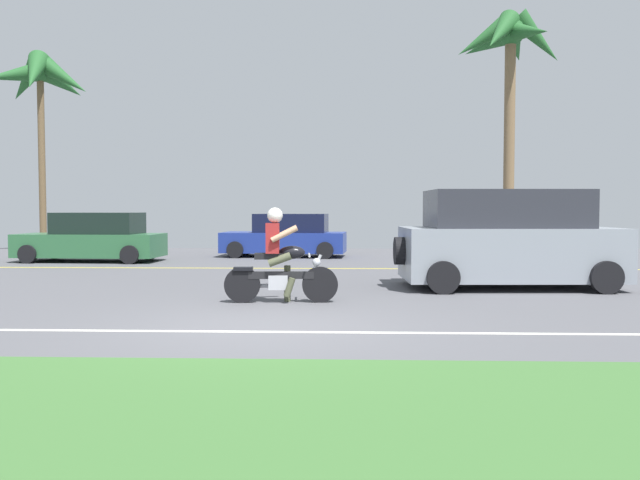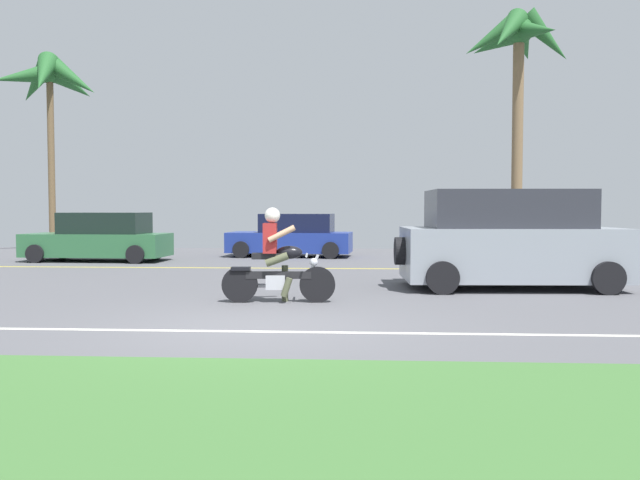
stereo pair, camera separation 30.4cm
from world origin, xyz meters
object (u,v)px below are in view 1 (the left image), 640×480
object	(u,v)px
parked_car_0	(93,239)
parked_car_1	(286,237)
suv_nearby	(507,241)
motorcyclist	(280,262)
palm_tree_1	(40,83)
palm_tree_0	(509,50)

from	to	relation	value
parked_car_0	parked_car_1	xyz separation A→B (m)	(5.83, 2.26, -0.02)
parked_car_1	suv_nearby	bearing A→B (deg)	-57.86
suv_nearby	motorcyclist	bearing A→B (deg)	-152.41
parked_car_1	palm_tree_1	bearing A→B (deg)	168.50
parked_car_0	palm_tree_1	distance (m)	7.85
parked_car_1	palm_tree_0	size ratio (longest dim) A/B	0.47
motorcyclist	parked_car_1	bearing A→B (deg)	94.61
parked_car_0	palm_tree_1	size ratio (longest dim) A/B	0.59
parked_car_0	palm_tree_0	bearing A→B (deg)	19.91
palm_tree_0	palm_tree_1	distance (m)	17.61
suv_nearby	parked_car_0	xyz separation A→B (m)	(-11.22, 6.31, -0.27)
suv_nearby	palm_tree_0	xyz separation A→B (m)	(2.78, 11.38, 6.62)
palm_tree_0	suv_nearby	bearing A→B (deg)	-103.71
motorcyclist	parked_car_0	world-z (taller)	motorcyclist
palm_tree_0	parked_car_0	bearing A→B (deg)	-160.09
palm_tree_0	palm_tree_1	bearing A→B (deg)	-177.06
suv_nearby	parked_car_0	size ratio (longest dim) A/B	1.04
suv_nearby	parked_car_1	world-z (taller)	suv_nearby
motorcyclist	suv_nearby	size ratio (longest dim) A/B	0.43
palm_tree_1	suv_nearby	bearing A→B (deg)	-35.36
suv_nearby	palm_tree_0	bearing A→B (deg)	76.29
parked_car_0	palm_tree_1	xyz separation A→B (m)	(-3.55, 4.17, 5.63)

